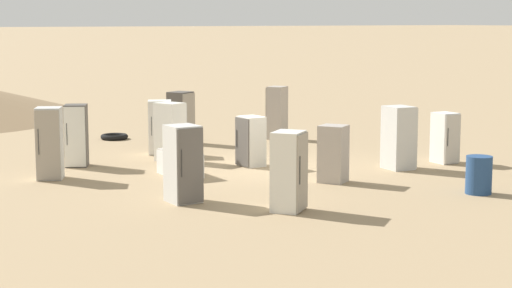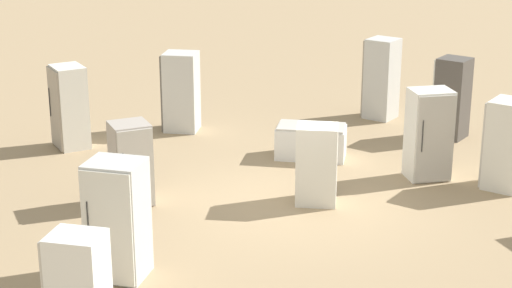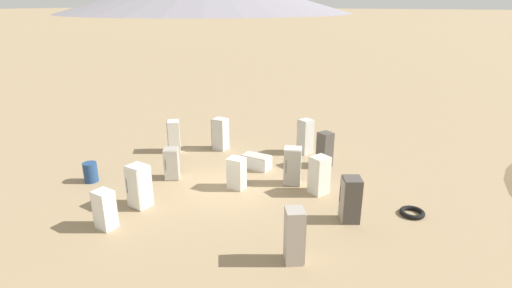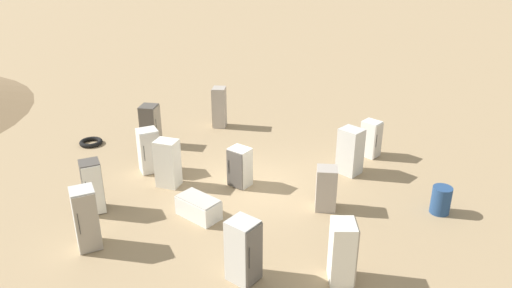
{
  "view_description": "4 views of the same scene",
  "coord_description": "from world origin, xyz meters",
  "px_view_note": "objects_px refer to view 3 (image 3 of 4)",
  "views": [
    {
      "loc": [
        12.9,
        20.64,
        4.22
      ],
      "look_at": [
        0.99,
        1.34,
        0.92
      ],
      "focal_mm": 60.0,
      "sensor_mm": 36.0,
      "label": 1
    },
    {
      "loc": [
        -14.23,
        -1.47,
        5.85
      ],
      "look_at": [
        0.41,
        0.81,
        0.96
      ],
      "focal_mm": 60.0,
      "sensor_mm": 36.0,
      "label": 2
    },
    {
      "loc": [
        -13.88,
        -8.87,
        7.96
      ],
      "look_at": [
        1.46,
        -0.61,
        1.74
      ],
      "focal_mm": 28.0,
      "sensor_mm": 36.0,
      "label": 3
    },
    {
      "loc": [
        12.3,
        10.05,
        8.81
      ],
      "look_at": [
        -0.23,
        0.12,
        1.63
      ],
      "focal_mm": 35.0,
      "sensor_mm": 36.0,
      "label": 4
    }
  ],
  "objects_px": {
    "discarded_fridge_0": "(172,163)",
    "discarded_fridge_8": "(319,175)",
    "discarded_fridge_5": "(139,186)",
    "discarded_fridge_10": "(294,236)",
    "discarded_fridge_2": "(174,136)",
    "discarded_fridge_6": "(237,173)",
    "discarded_fridge_4": "(220,134)",
    "discarded_fridge_9": "(105,209)",
    "discarded_fridge_3": "(256,161)",
    "rusty_barrel": "(91,172)",
    "discarded_fridge_12": "(350,200)",
    "discarded_fridge_11": "(325,149)",
    "discarded_fridge_1": "(305,136)",
    "scrap_tire": "(412,213)",
    "discarded_fridge_7": "(292,166)"
  },
  "relations": [
    {
      "from": "discarded_fridge_7",
      "to": "discarded_fridge_8",
      "type": "bearing_deg",
      "value": 147.27
    },
    {
      "from": "discarded_fridge_6",
      "to": "discarded_fridge_10",
      "type": "distance_m",
      "value": 5.81
    },
    {
      "from": "discarded_fridge_2",
      "to": "discarded_fridge_6",
      "type": "bearing_deg",
      "value": -151.14
    },
    {
      "from": "discarded_fridge_0",
      "to": "discarded_fridge_5",
      "type": "relative_size",
      "value": 0.84
    },
    {
      "from": "discarded_fridge_11",
      "to": "rusty_barrel",
      "type": "relative_size",
      "value": 1.93
    },
    {
      "from": "discarded_fridge_1",
      "to": "discarded_fridge_9",
      "type": "height_order",
      "value": "discarded_fridge_1"
    },
    {
      "from": "discarded_fridge_11",
      "to": "discarded_fridge_8",
      "type": "bearing_deg",
      "value": -137.68
    },
    {
      "from": "discarded_fridge_6",
      "to": "discarded_fridge_8",
      "type": "xyz_separation_m",
      "value": [
        1.28,
        -3.42,
        0.13
      ]
    },
    {
      "from": "discarded_fridge_6",
      "to": "rusty_barrel",
      "type": "distance_m",
      "value": 6.9
    },
    {
      "from": "discarded_fridge_6",
      "to": "discarded_fridge_3",
      "type": "bearing_deg",
      "value": 95.49
    },
    {
      "from": "discarded_fridge_5",
      "to": "discarded_fridge_12",
      "type": "xyz_separation_m",
      "value": [
        2.95,
        -7.9,
        -0.01
      ]
    },
    {
      "from": "discarded_fridge_4",
      "to": "scrap_tire",
      "type": "bearing_deg",
      "value": -103.94
    },
    {
      "from": "discarded_fridge_5",
      "to": "discarded_fridge_9",
      "type": "height_order",
      "value": "discarded_fridge_5"
    },
    {
      "from": "discarded_fridge_6",
      "to": "discarded_fridge_12",
      "type": "height_order",
      "value": "discarded_fridge_12"
    },
    {
      "from": "discarded_fridge_11",
      "to": "discarded_fridge_12",
      "type": "height_order",
      "value": "discarded_fridge_11"
    },
    {
      "from": "discarded_fridge_7",
      "to": "discarded_fridge_1",
      "type": "bearing_deg",
      "value": -96.51
    },
    {
      "from": "discarded_fridge_8",
      "to": "discarded_fridge_12",
      "type": "distance_m",
      "value": 2.49
    },
    {
      "from": "discarded_fridge_5",
      "to": "discarded_fridge_10",
      "type": "xyz_separation_m",
      "value": [
        -0.43,
        -7.04,
        0.04
      ]
    },
    {
      "from": "discarded_fridge_0",
      "to": "discarded_fridge_9",
      "type": "xyz_separation_m",
      "value": [
        -4.65,
        -0.7,
        -0.0
      ]
    },
    {
      "from": "discarded_fridge_3",
      "to": "discarded_fridge_6",
      "type": "xyz_separation_m",
      "value": [
        -2.46,
        -0.32,
        0.38
      ]
    },
    {
      "from": "discarded_fridge_9",
      "to": "discarded_fridge_12",
      "type": "xyz_separation_m",
      "value": [
        4.81,
        -7.83,
        0.14
      ]
    },
    {
      "from": "discarded_fridge_3",
      "to": "discarded_fridge_5",
      "type": "relative_size",
      "value": 0.8
    },
    {
      "from": "discarded_fridge_7",
      "to": "discarded_fridge_8",
      "type": "height_order",
      "value": "discarded_fridge_7"
    },
    {
      "from": "discarded_fridge_10",
      "to": "discarded_fridge_5",
      "type": "bearing_deg",
      "value": -126.69
    },
    {
      "from": "discarded_fridge_9",
      "to": "discarded_fridge_11",
      "type": "distance_m",
      "value": 10.84
    },
    {
      "from": "discarded_fridge_4",
      "to": "discarded_fridge_7",
      "type": "bearing_deg",
      "value": -113.0
    },
    {
      "from": "scrap_tire",
      "to": "rusty_barrel",
      "type": "bearing_deg",
      "value": 105.71
    },
    {
      "from": "discarded_fridge_4",
      "to": "discarded_fridge_6",
      "type": "bearing_deg",
      "value": -138.64
    },
    {
      "from": "discarded_fridge_4",
      "to": "discarded_fridge_11",
      "type": "height_order",
      "value": "discarded_fridge_4"
    },
    {
      "from": "discarded_fridge_1",
      "to": "discarded_fridge_10",
      "type": "relative_size",
      "value": 1.02
    },
    {
      "from": "discarded_fridge_2",
      "to": "discarded_fridge_1",
      "type": "bearing_deg",
      "value": -101.33
    },
    {
      "from": "discarded_fridge_0",
      "to": "discarded_fridge_11",
      "type": "height_order",
      "value": "discarded_fridge_11"
    },
    {
      "from": "discarded_fridge_0",
      "to": "scrap_tire",
      "type": "height_order",
      "value": "discarded_fridge_0"
    },
    {
      "from": "discarded_fridge_10",
      "to": "scrap_tire",
      "type": "distance_m",
      "value": 5.86
    },
    {
      "from": "discarded_fridge_2",
      "to": "discarded_fridge_4",
      "type": "distance_m",
      "value": 2.59
    },
    {
      "from": "discarded_fridge_4",
      "to": "discarded_fridge_5",
      "type": "height_order",
      "value": "discarded_fridge_4"
    },
    {
      "from": "discarded_fridge_12",
      "to": "discarded_fridge_3",
      "type": "bearing_deg",
      "value": 34.77
    },
    {
      "from": "discarded_fridge_3",
      "to": "discarded_fridge_10",
      "type": "relative_size",
      "value": 0.77
    },
    {
      "from": "discarded_fridge_9",
      "to": "rusty_barrel",
      "type": "distance_m",
      "value": 4.59
    },
    {
      "from": "discarded_fridge_1",
      "to": "discarded_fridge_6",
      "type": "bearing_deg",
      "value": -164.07
    },
    {
      "from": "discarded_fridge_7",
      "to": "rusty_barrel",
      "type": "xyz_separation_m",
      "value": [
        -4.24,
        8.39,
        -0.42
      ]
    },
    {
      "from": "discarded_fridge_7",
      "to": "scrap_tire",
      "type": "distance_m",
      "value": 5.42
    },
    {
      "from": "discarded_fridge_0",
      "to": "discarded_fridge_8",
      "type": "distance_m",
      "value": 6.93
    },
    {
      "from": "discarded_fridge_5",
      "to": "discarded_fridge_9",
      "type": "distance_m",
      "value": 1.86
    },
    {
      "from": "discarded_fridge_2",
      "to": "discarded_fridge_3",
      "type": "height_order",
      "value": "discarded_fridge_2"
    },
    {
      "from": "discarded_fridge_5",
      "to": "scrap_tire",
      "type": "bearing_deg",
      "value": -149.62
    },
    {
      "from": "discarded_fridge_0",
      "to": "discarded_fridge_8",
      "type": "xyz_separation_m",
      "value": [
        1.83,
        -6.69,
        0.1
      ]
    },
    {
      "from": "discarded_fridge_5",
      "to": "rusty_barrel",
      "type": "bearing_deg",
      "value": -4.66
    },
    {
      "from": "discarded_fridge_6",
      "to": "discarded_fridge_10",
      "type": "xyz_separation_m",
      "value": [
        -3.78,
        -4.41,
        0.21
      ]
    },
    {
      "from": "discarded_fridge_8",
      "to": "discarded_fridge_10",
      "type": "distance_m",
      "value": 5.15
    }
  ]
}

